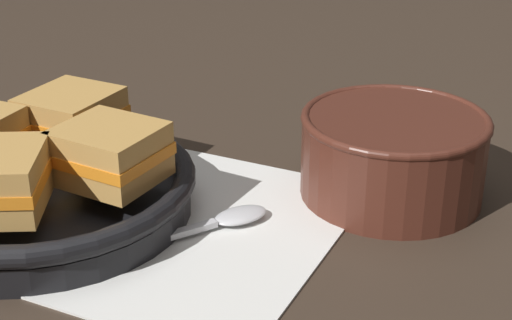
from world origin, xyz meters
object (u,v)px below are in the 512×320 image
object	(u,v)px
sandwich_far_left	(72,117)
skillet	(40,193)
sandwich_near_right	(110,153)
soup_bowl	(393,151)
spoon	(219,221)

from	to	relation	value
sandwich_far_left	skillet	bearing A→B (deg)	-159.68
skillet	sandwich_near_right	size ratio (longest dim) A/B	3.60
soup_bowl	sandwich_far_left	xyz separation A→B (m)	(-0.15, 0.25, 0.02)
sandwich_far_left	sandwich_near_right	bearing A→B (deg)	-112.99
soup_bowl	sandwich_far_left	bearing A→B (deg)	120.34
skillet	sandwich_near_right	world-z (taller)	sandwich_near_right
skillet	sandwich_near_right	distance (m)	0.08
sandwich_near_right	sandwich_far_left	bearing A→B (deg)	67.01
skillet	sandwich_far_left	bearing A→B (deg)	20.32
sandwich_near_right	sandwich_far_left	world-z (taller)	same
soup_bowl	sandwich_far_left	size ratio (longest dim) A/B	1.85
sandwich_near_right	sandwich_far_left	xyz separation A→B (m)	(0.04, 0.08, 0.00)
spoon	sandwich_near_right	xyz separation A→B (m)	(-0.04, 0.08, 0.06)
skillet	sandwich_far_left	size ratio (longest dim) A/B	3.51
soup_bowl	skillet	size ratio (longest dim) A/B	0.53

